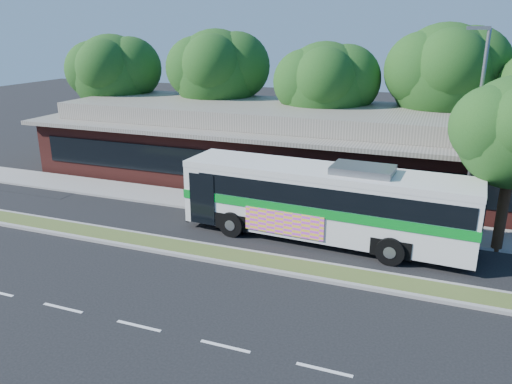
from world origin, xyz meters
TOP-DOWN VIEW (x-y plane):
  - ground at (0.00, 0.00)m, footprint 120.00×120.00m
  - median_strip at (0.00, 0.60)m, footprint 26.00×1.10m
  - sidewalk at (0.00, 6.40)m, footprint 44.00×2.60m
  - parking_lot at (-18.00, 10.00)m, footprint 14.00×12.00m
  - plaza_building at (0.00, 12.99)m, footprint 33.20×11.20m
  - lamp_post at (9.56, 6.00)m, footprint 0.93×0.18m
  - tree_bg_a at (-14.58, 15.14)m, footprint 6.47×5.80m
  - tree_bg_b at (-6.57, 16.14)m, footprint 6.69×6.00m
  - tree_bg_c at (1.40, 15.13)m, footprint 6.24×5.60m
  - tree_bg_d at (8.45, 16.15)m, footprint 6.91×6.20m
  - transit_bus at (3.89, 3.79)m, footprint 12.83×3.47m
  - sedan at (-12.55, 9.65)m, footprint 4.52×2.19m

SIDE VIEW (x-z plane):
  - ground at x=0.00m, z-range 0.00..0.00m
  - parking_lot at x=-18.00m, z-range 0.00..0.01m
  - sidewalk at x=0.00m, z-range 0.00..0.12m
  - median_strip at x=0.00m, z-range 0.00..0.15m
  - sedan at x=-12.55m, z-range 0.00..1.27m
  - transit_bus at x=3.89m, z-range 0.20..3.77m
  - plaza_building at x=0.00m, z-range -0.10..4.35m
  - lamp_post at x=9.56m, z-range 0.37..9.44m
  - tree_bg_c at x=1.40m, z-range 1.46..9.72m
  - tree_bg_a at x=-14.58m, z-range 1.55..10.18m
  - tree_bg_b at x=-6.57m, z-range 1.64..10.64m
  - tree_bg_d at x=8.45m, z-range 1.73..11.10m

